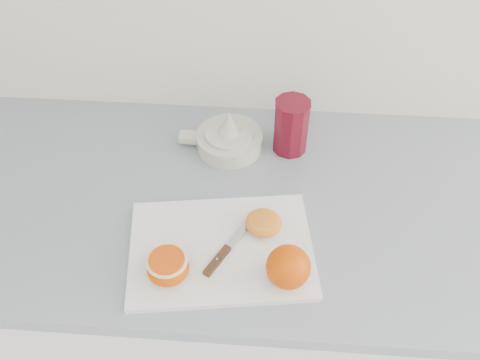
# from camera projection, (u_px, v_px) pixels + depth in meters

# --- Properties ---
(counter) EXTENTS (2.32, 0.64, 0.89)m
(counter) POSITION_uv_depth(u_px,v_px,m) (250.00, 307.00, 1.45)
(counter) COLOR white
(counter) RESTS_ON ground
(cutting_board) EXTENTS (0.38, 0.30, 0.01)m
(cutting_board) POSITION_uv_depth(u_px,v_px,m) (221.00, 249.00, 1.03)
(cutting_board) COLOR white
(cutting_board) RESTS_ON counter
(whole_orange) EXTENTS (0.08, 0.08, 0.08)m
(whole_orange) POSITION_uv_depth(u_px,v_px,m) (288.00, 267.00, 0.94)
(whole_orange) COLOR #CE4202
(whole_orange) RESTS_ON cutting_board
(half_orange) EXTENTS (0.08, 0.08, 0.05)m
(half_orange) POSITION_uv_depth(u_px,v_px,m) (168.00, 267.00, 0.96)
(half_orange) COLOR #CE4202
(half_orange) RESTS_ON cutting_board
(squeezed_shell) EXTENTS (0.07, 0.07, 0.03)m
(squeezed_shell) POSITION_uv_depth(u_px,v_px,m) (263.00, 223.00, 1.05)
(squeezed_shell) COLOR orange
(squeezed_shell) RESTS_ON cutting_board
(paring_knife) EXTENTS (0.09, 0.16, 0.01)m
(paring_knife) POSITION_uv_depth(u_px,v_px,m) (222.00, 255.00, 1.01)
(paring_knife) COLOR #4A2C1A
(paring_knife) RESTS_ON cutting_board
(citrus_juicer) EXTENTS (0.19, 0.15, 0.10)m
(citrus_juicer) POSITION_uv_depth(u_px,v_px,m) (229.00, 138.00, 1.22)
(citrus_juicer) COLOR silver
(citrus_juicer) RESTS_ON counter
(red_tumbler) EXTENTS (0.08, 0.08, 0.13)m
(red_tumbler) POSITION_uv_depth(u_px,v_px,m) (291.00, 128.00, 1.19)
(red_tumbler) COLOR maroon
(red_tumbler) RESTS_ON counter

